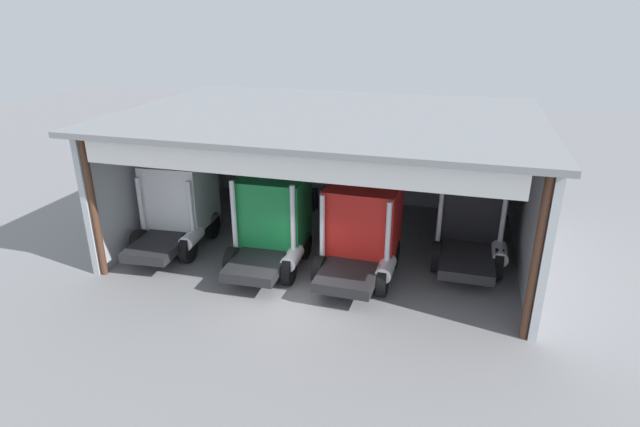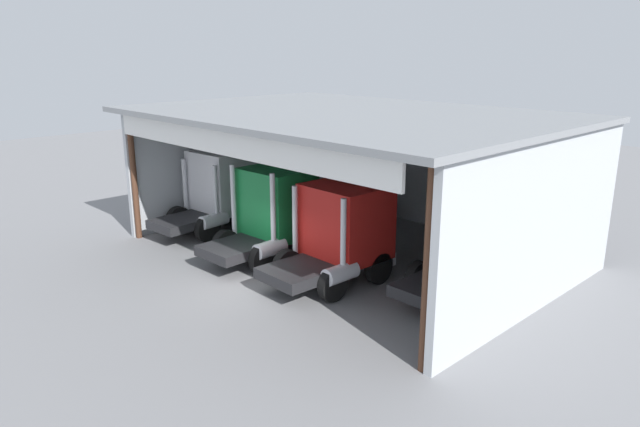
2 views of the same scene
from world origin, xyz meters
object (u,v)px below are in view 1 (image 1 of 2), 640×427
(truck_white_center_right_bay, at_px, (179,202))
(oil_drum, at_px, (276,189))
(truck_black_left_bay, at_px, (471,214))
(truck_green_right_bay, at_px, (272,220))
(truck_red_center_bay, at_px, (362,229))
(tool_cart, at_px, (307,199))

(truck_white_center_right_bay, relative_size, oil_drum, 5.40)
(truck_black_left_bay, bearing_deg, truck_green_right_bay, -159.87)
(truck_green_right_bay, xyz_separation_m, truck_red_center_bay, (3.35, 0.21, -0.02))
(truck_red_center_bay, bearing_deg, truck_white_center_right_bay, 177.89)
(truck_white_center_right_bay, relative_size, truck_green_right_bay, 1.14)
(tool_cart, bearing_deg, truck_green_right_bay, -85.88)
(truck_green_right_bay, height_order, truck_red_center_bay, truck_green_right_bay)
(truck_black_left_bay, xyz_separation_m, tool_cart, (-7.55, 3.19, -1.28))
(truck_white_center_right_bay, bearing_deg, tool_cart, 48.64)
(truck_red_center_bay, relative_size, oil_drum, 4.85)
(truck_black_left_bay, relative_size, tool_cart, 4.85)
(tool_cart, bearing_deg, oil_drum, 151.08)
(truck_green_right_bay, xyz_separation_m, oil_drum, (-2.41, 6.87, -1.29))
(truck_red_center_bay, height_order, oil_drum, truck_red_center_bay)
(truck_black_left_bay, bearing_deg, truck_red_center_bay, -147.68)
(truck_black_left_bay, height_order, tool_cart, truck_black_left_bay)
(truck_white_center_right_bay, xyz_separation_m, truck_red_center_bay, (7.61, -0.47, -0.08))
(truck_black_left_bay, relative_size, oil_drum, 5.27)
(truck_green_right_bay, relative_size, truck_red_center_bay, 0.98)
(truck_green_right_bay, bearing_deg, truck_white_center_right_bay, 168.92)
(truck_green_right_bay, distance_m, truck_black_left_bay, 7.58)
(oil_drum, bearing_deg, truck_red_center_bay, -49.16)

